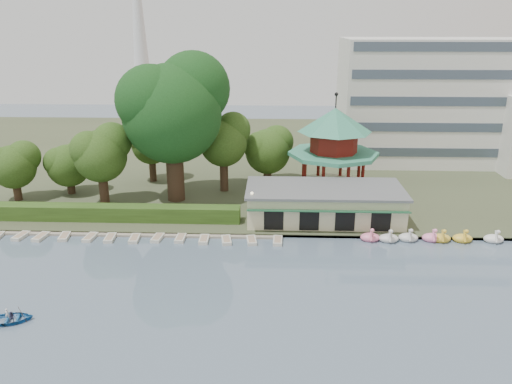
# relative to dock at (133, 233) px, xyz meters

# --- Properties ---
(ground_plane) EXTENTS (220.00, 220.00, 0.00)m
(ground_plane) POSITION_rel_dock_xyz_m (12.00, -17.20, -0.12)
(ground_plane) COLOR slate
(ground_plane) RESTS_ON ground
(shore) EXTENTS (220.00, 70.00, 0.40)m
(shore) POSITION_rel_dock_xyz_m (12.00, 34.80, 0.08)
(shore) COLOR #424930
(shore) RESTS_ON ground
(embankment) EXTENTS (220.00, 0.60, 0.30)m
(embankment) POSITION_rel_dock_xyz_m (12.00, 0.10, 0.03)
(embankment) COLOR gray
(embankment) RESTS_ON ground
(dock) EXTENTS (34.00, 1.60, 0.24)m
(dock) POSITION_rel_dock_xyz_m (0.00, 0.00, 0.00)
(dock) COLOR gray
(dock) RESTS_ON ground
(boathouse) EXTENTS (18.60, 9.39, 3.90)m
(boathouse) POSITION_rel_dock_xyz_m (22.00, 4.77, 2.25)
(boathouse) COLOR beige
(boathouse) RESTS_ON shore
(pavilion) EXTENTS (12.40, 12.40, 13.50)m
(pavilion) POSITION_rel_dock_xyz_m (24.00, 14.80, 7.36)
(pavilion) COLOR beige
(pavilion) RESTS_ON shore
(office_building) EXTENTS (38.00, 18.00, 20.00)m
(office_building) POSITION_rel_dock_xyz_m (44.67, 31.80, 9.61)
(office_building) COLOR silver
(office_building) RESTS_ON shore
(hedge) EXTENTS (30.00, 2.00, 1.80)m
(hedge) POSITION_rel_dock_xyz_m (-3.00, 3.30, 1.18)
(hedge) COLOR #304F19
(hedge) RESTS_ON shore
(lamp_post) EXTENTS (0.36, 0.36, 4.28)m
(lamp_post) POSITION_rel_dock_xyz_m (13.50, 1.80, 3.22)
(lamp_post) COLOR black
(lamp_post) RESTS_ON shore
(big_tree) EXTENTS (13.86, 12.92, 19.16)m
(big_tree) POSITION_rel_dock_xyz_m (3.17, 11.00, 12.72)
(big_tree) COLOR #3A281C
(big_tree) RESTS_ON shore
(small_trees) EXTENTS (39.75, 16.74, 10.93)m
(small_trees) POSITION_rel_dock_xyz_m (-0.79, 14.01, 6.16)
(small_trees) COLOR #3A281C
(small_trees) RESTS_ON shore
(swan_boats) EXTENTS (15.60, 2.15, 1.92)m
(swan_boats) POSITION_rel_dock_xyz_m (32.96, -0.59, 0.28)
(swan_boats) COLOR pink
(swan_boats) RESTS_ON ground
(moored_rowboats) EXTENTS (32.46, 2.77, 0.36)m
(moored_rowboats) POSITION_rel_dock_xyz_m (0.61, -1.43, 0.06)
(moored_rowboats) COLOR beige
(moored_rowboats) RESTS_ON ground
(rowboat_with_passengers) EXTENTS (5.67, 4.64, 2.01)m
(rowboat_with_passengers) POSITION_rel_dock_xyz_m (-5.07, -17.63, 0.39)
(rowboat_with_passengers) COLOR #1E5D9B
(rowboat_with_passengers) RESTS_ON ground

